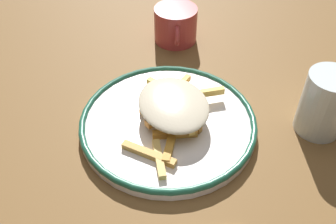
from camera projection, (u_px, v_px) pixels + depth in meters
name	position (u px, v px, depth m)	size (l,w,h in m)	color
ground_plane	(168.00, 127.00, 0.66)	(2.60, 2.60, 0.00)	brown
plate	(168.00, 122.00, 0.65)	(0.30, 0.30, 0.02)	white
fries_heap	(173.00, 108.00, 0.64)	(0.22, 0.18, 0.04)	gold
water_glass	(325.00, 104.00, 0.62)	(0.08, 0.08, 0.11)	silver
coffee_mug	(176.00, 25.00, 0.83)	(0.12, 0.09, 0.08)	#AC3739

